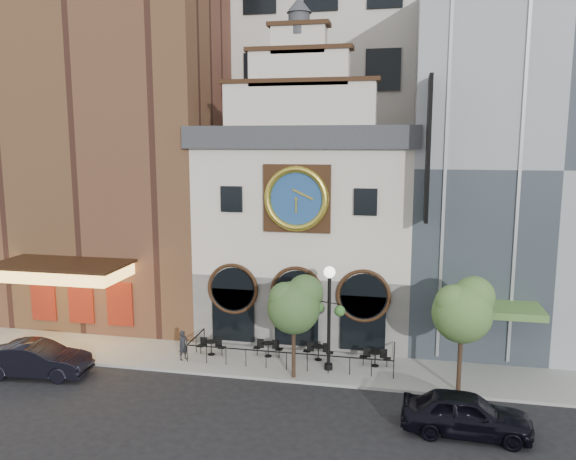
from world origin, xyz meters
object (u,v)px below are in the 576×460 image
Objects in this scene: bistro_0 at (211,346)px; pedestrian at (183,345)px; bistro_2 at (318,351)px; car_left at (37,359)px; bistro_1 at (268,348)px; bistro_3 at (375,357)px; lamppost at (329,306)px; car_right at (466,414)px; tree_left at (295,303)px; tree_right at (463,308)px.

pedestrian reaches higher than bistro_0.
bistro_2 is 14.15m from car_left.
bistro_1 is 1.00× the size of bistro_3.
bistro_1 is at bearing -41.33° from pedestrian.
lamppost reaches higher than pedestrian.
bistro_3 is at bearing -81.66° from car_left.
bistro_0 is at bearing 68.46° from car_right.
tree_left reaches higher than bistro_2.
bistro_3 is (8.73, 0.21, 0.00)m from bistro_0.
lamppost reaches higher than bistro_1.
bistro_1 is 4.54m from lamppost.
pedestrian is (-6.97, -1.38, 0.32)m from bistro_2.
tree_left reaches higher than car_right.
bistro_1 is 0.30× the size of lamppost.
tree_right reaches higher than bistro_2.
tree_left is at bearing -50.60° from bistro_1.
tree_left reaches higher than pedestrian.
bistro_3 is at bearing 1.39° from bistro_0.
pedestrian is at bearing 175.97° from tree_right.
tree_left reaches higher than car_left.
lamppost is (-6.15, 4.92, 2.58)m from car_right.
bistro_1 is 4.42m from tree_left.
car_left is at bearing -174.06° from tree_right.
bistro_0 is 6.23m from tree_left.
car_right is at bearing -23.93° from bistro_0.
pedestrian reaches higher than car_left.
car_left is (-16.39, -4.25, 0.24)m from bistro_3.
bistro_2 is at bearing 71.03° from tree_left.
bistro_2 is 1.01× the size of pedestrian.
bistro_2 is at bearing -77.76° from car_left.
tree_left reaches higher than bistro_1.
car_right is 0.95× the size of lamppost.
bistro_0 is 1.56m from pedestrian.
car_left is 14.73m from lamppost.
bistro_0 is at bearing -20.51° from pedestrian.
car_left is 0.98× the size of lamppost.
bistro_3 is at bearing 151.70° from tree_right.
car_right reaches higher than bistro_1.
car_right is 14.56m from pedestrian.
lamppost is at bearing 53.74° from car_right.
bistro_0 is at bearing -178.61° from bistro_3.
bistro_1 and bistro_3 have the same top height.
car_left is 0.97× the size of tree_right.
car_right is at bearing -100.59° from car_left.
car_right is at bearing -41.40° from bistro_2.
lamppost reaches higher than bistro_3.
bistro_2 is 0.30× the size of car_left.
tree_left is (-7.65, 3.67, 3.01)m from car_right.
car_right is 1.00× the size of tree_left.
tree_right is (6.93, -2.36, 3.48)m from bistro_2.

